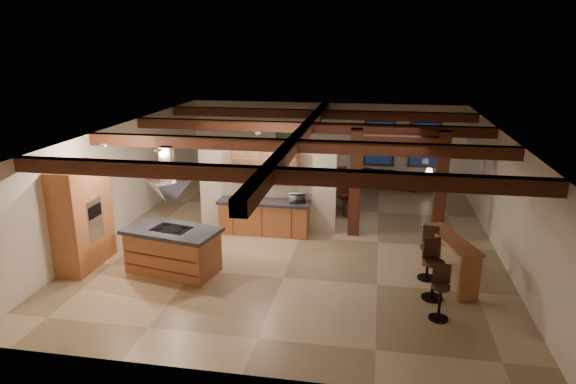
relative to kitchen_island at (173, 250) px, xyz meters
name	(u,v)px	position (x,y,z in m)	size (l,w,h in m)	color
ground	(300,237)	(2.53, 2.58, -0.53)	(12.00, 12.00, 0.00)	tan
room_walls	(300,173)	(2.53, 2.58, 1.25)	(12.00, 12.00, 12.00)	silver
ceiling_beams	(301,136)	(2.53, 2.58, 2.23)	(10.00, 12.00, 0.28)	#381C0E
timber_posts	(398,173)	(5.03, 3.08, 1.24)	(2.50, 0.30, 2.90)	#381C0E
partition_wall	(267,191)	(1.53, 3.08, 0.57)	(3.80, 0.18, 2.20)	silver
pantry_cabinet	(83,217)	(-2.14, -0.02, 0.67)	(0.67, 1.60, 2.40)	#AF6538
back_counter	(264,217)	(1.53, 2.69, -0.05)	(2.50, 0.66, 0.94)	#AF6538
upper_display_cabinet	(265,166)	(1.53, 2.89, 1.32)	(1.80, 0.36, 0.95)	#AF6538
range_hood	(169,197)	(0.00, 0.00, 1.26)	(1.10, 1.10, 1.40)	silver
back_windows	(402,144)	(5.33, 8.51, 0.97)	(2.70, 0.07, 1.70)	#381C0E
framed_art	(285,135)	(1.03, 8.52, 1.17)	(0.65, 0.05, 0.85)	#381C0E
recessed_cans	(177,142)	(-0.01, 0.65, 2.34)	(3.16, 2.46, 0.03)	silver
kitchen_island	(173,250)	(0.00, 0.00, 0.00)	(2.29, 1.53, 1.05)	#AF6538
dining_table	(322,199)	(2.83, 5.04, -0.19)	(1.90, 1.06, 0.67)	#3C170F
sofa	(387,177)	(4.88, 8.08, -0.19)	(2.29, 0.90, 0.67)	black
microwave	(297,198)	(2.43, 2.69, 0.53)	(0.43, 0.29, 0.24)	silver
bar_counter	(450,252)	(6.12, 0.54, 0.17)	(1.11, 2.01, 1.03)	#AF6538
side_table	(428,184)	(6.29, 7.73, -0.27)	(0.41, 0.41, 0.51)	#381C0E
table_lamp	(429,171)	(6.29, 7.73, 0.20)	(0.25, 0.25, 0.29)	black
bar_stool_a	(441,292)	(5.76, -1.10, 0.02)	(0.37, 0.38, 1.07)	black
bar_stool_b	(433,269)	(5.69, -0.29, 0.11)	(0.47, 0.48, 1.26)	black
bar_stool_c	(429,253)	(5.69, 0.64, 0.08)	(0.42, 0.44, 1.18)	black
dining_chairs	(322,190)	(2.83, 5.04, 0.10)	(2.40, 2.40, 1.23)	#381C0E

